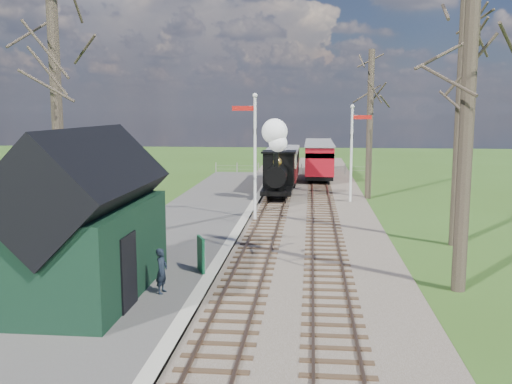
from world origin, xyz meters
TOP-DOWN VIEW (x-y plane):
  - ground at (0.00, 0.00)m, footprint 140.00×140.00m
  - distant_hills at (1.40, 64.38)m, footprint 114.40×48.00m
  - ballast_bed at (1.30, 22.00)m, footprint 8.00×60.00m
  - track_near at (0.00, 22.00)m, footprint 1.60×60.00m
  - track_far at (2.60, 22.00)m, footprint 1.60×60.00m
  - platform at (-3.50, 14.00)m, footprint 5.00×44.00m
  - coping_strip at (-1.20, 14.00)m, footprint 0.40×44.00m
  - station_shed at (-4.30, 4.00)m, footprint 3.25×6.30m
  - semaphore_near at (-0.77, 16.00)m, footprint 1.22×0.24m
  - semaphore_far at (4.37, 22.00)m, footprint 1.22×0.24m
  - bare_trees at (1.33, 10.10)m, footprint 15.51×22.39m
  - fence_line at (0.30, 36.00)m, footprint 12.60×0.08m
  - locomotive at (-0.01, 22.75)m, footprint 1.89×4.42m
  - coach at (0.00, 28.82)m, footprint 2.21×7.57m
  - red_carriage_a at (2.60, 31.85)m, footprint 2.18×5.39m
  - red_carriage_b at (2.60, 37.35)m, footprint 2.18×5.39m
  - sign_board at (-1.54, 6.60)m, footprint 0.39×0.75m
  - bench at (-3.31, 3.24)m, footprint 0.55×1.46m
  - person at (-2.25, 4.32)m, footprint 0.38×0.52m

SIDE VIEW (x-z plane):
  - distant_hills at x=1.40m, z-range -27.22..-5.20m
  - ground at x=0.00m, z-range 0.00..0.00m
  - ballast_bed at x=1.30m, z-range 0.00..0.10m
  - track_near at x=0.00m, z-range 0.02..0.17m
  - track_far at x=2.60m, z-range 0.02..0.17m
  - platform at x=-3.50m, z-range 0.00..0.20m
  - coping_strip at x=-1.20m, z-range 0.00..0.21m
  - fence_line at x=0.30m, z-range 0.05..1.05m
  - bench at x=-3.31m, z-range 0.17..0.99m
  - sign_board at x=-1.54m, z-range 0.20..1.35m
  - person at x=-2.25m, z-range 0.20..1.52m
  - red_carriage_a at x=2.60m, z-range 0.42..2.72m
  - red_carriage_b at x=2.60m, z-range 0.42..2.72m
  - coach at x=0.00m, z-range 0.43..2.75m
  - locomotive at x=-0.01m, z-range -0.19..4.54m
  - station_shed at x=-4.30m, z-range -0.12..4.66m
  - semaphore_far at x=4.37m, z-range 0.49..6.21m
  - semaphore_near at x=-0.77m, z-range 0.51..6.73m
  - bare_trees at x=1.33m, z-range -0.79..11.21m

